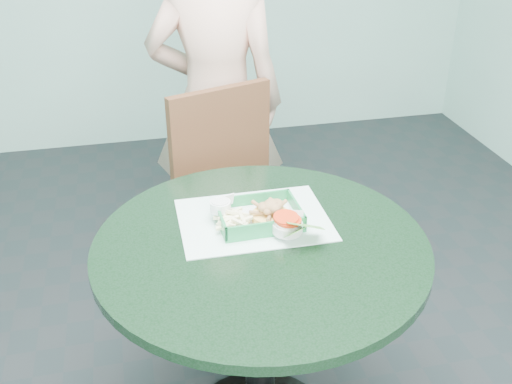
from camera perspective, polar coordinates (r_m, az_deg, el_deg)
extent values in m
cylinder|color=black|center=(1.91, 0.41, -14.49)|extent=(0.09, 0.09, 0.70)
cylinder|color=#2C493C|center=(1.68, 0.46, -5.72)|extent=(0.93, 0.93, 0.03)
cube|color=black|center=(2.35, -2.38, -2.87)|extent=(0.44, 0.44, 0.04)
cube|color=black|center=(2.40, -3.38, 4.66)|extent=(0.44, 0.04, 0.46)
cube|color=black|center=(2.32, -6.02, -10.74)|extent=(0.04, 0.04, 0.43)
cube|color=black|center=(2.37, 3.09, -9.50)|extent=(0.04, 0.04, 0.43)
cube|color=black|center=(2.61, -7.09, -5.56)|extent=(0.04, 0.04, 0.43)
cube|color=black|center=(2.66, 0.94, -4.59)|extent=(0.04, 0.04, 0.43)
imported|color=#D3A18B|center=(2.55, -3.81, 9.09)|extent=(0.67, 0.52, 1.64)
cube|color=silver|center=(1.76, -0.22, -3.19)|extent=(0.43, 0.33, 0.00)
cube|color=#1D8244|center=(1.75, 0.27, -3.32)|extent=(0.23, 0.17, 0.01)
cube|color=white|center=(1.74, 0.27, -3.15)|extent=(0.22, 0.16, 0.00)
cube|color=#1D8244|center=(1.80, -0.32, -1.29)|extent=(0.23, 0.01, 0.04)
cube|color=#1D8244|center=(1.67, 0.90, -4.10)|extent=(0.23, 0.01, 0.04)
cube|color=#1D8244|center=(1.76, 3.88, -2.20)|extent=(0.01, 0.17, 0.04)
cube|color=#1D8244|center=(1.72, -3.44, -3.08)|extent=(0.01, 0.17, 0.04)
cylinder|color=#ECB557|center=(1.73, 1.38, -2.94)|extent=(0.11, 0.11, 0.02)
cylinder|color=white|center=(1.74, -3.38, -1.85)|extent=(0.06, 0.06, 0.03)
cylinder|color=silver|center=(1.73, -3.40, -1.36)|extent=(0.05, 0.05, 0.00)
cylinder|color=silver|center=(1.68, 2.91, -4.00)|extent=(0.09, 0.09, 0.03)
torus|color=beige|center=(1.67, 2.93, -3.48)|extent=(0.08, 0.08, 0.01)
cylinder|color=red|center=(1.66, 2.94, -3.22)|extent=(0.07, 0.07, 0.01)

